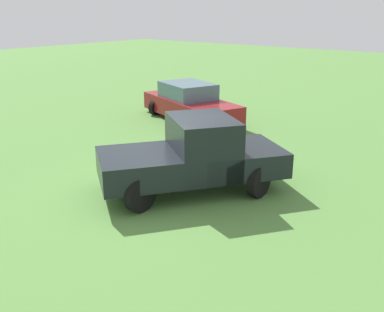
% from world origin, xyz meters
% --- Properties ---
extents(ground_plane, '(80.00, 80.00, 0.00)m').
position_xyz_m(ground_plane, '(0.00, 0.00, 0.00)').
color(ground_plane, '#54843D').
extents(pickup_truck, '(4.70, 4.06, 1.83)m').
position_xyz_m(pickup_truck, '(0.68, -0.68, 0.95)').
color(pickup_truck, black).
rests_on(pickup_truck, ground_plane).
extents(sedan_near, '(3.37, 5.12, 1.46)m').
position_xyz_m(sedan_near, '(6.21, 4.01, 0.67)').
color(sedan_near, black).
rests_on(sedan_near, ground_plane).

